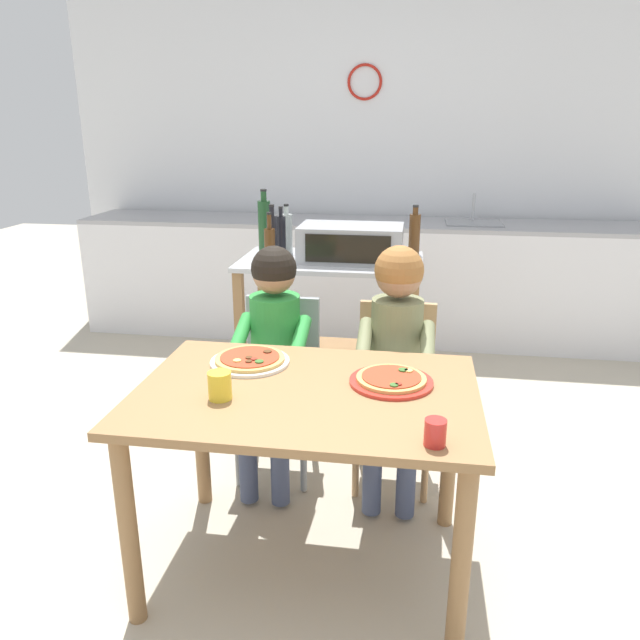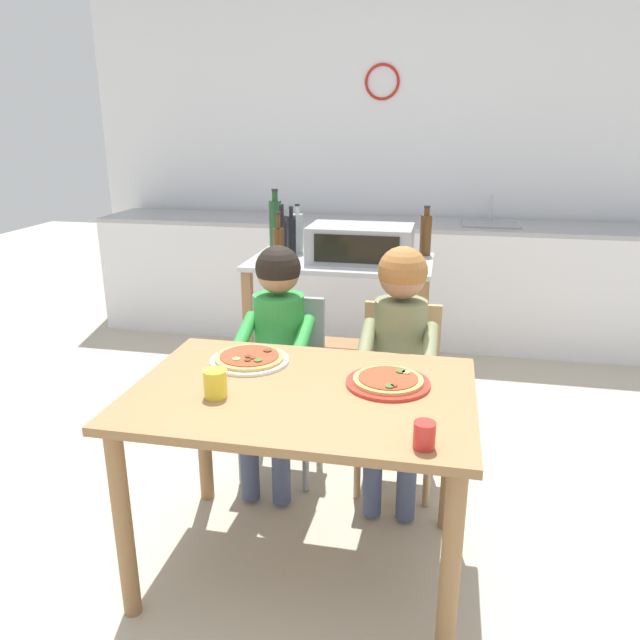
# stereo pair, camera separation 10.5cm
# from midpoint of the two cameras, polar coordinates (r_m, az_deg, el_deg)

# --- Properties ---
(ground_plane) EXTENTS (12.02, 12.02, 0.00)m
(ground_plane) POSITION_cam_midpoint_polar(r_m,az_deg,el_deg) (3.46, 3.95, -9.28)
(ground_plane) COLOR #B7AD99
(back_wall_tiled) EXTENTS (4.82, 0.14, 2.70)m
(back_wall_tiled) POSITION_cam_midpoint_polar(r_m,az_deg,el_deg) (4.93, 7.38, 15.22)
(back_wall_tiled) COLOR silver
(back_wall_tiled) RESTS_ON ground
(kitchen_counter) EXTENTS (4.34, 0.60, 1.09)m
(kitchen_counter) POSITION_cam_midpoint_polar(r_m,az_deg,el_deg) (4.66, 6.54, 3.79)
(kitchen_counter) COLOR silver
(kitchen_counter) RESTS_ON ground
(kitchen_island_cart) EXTENTS (1.00, 0.59, 0.87)m
(kitchen_island_cart) POSITION_cam_midpoint_polar(r_m,az_deg,el_deg) (3.43, 2.79, 0.98)
(kitchen_island_cart) COLOR #B7BABF
(kitchen_island_cart) RESTS_ON ground
(toaster_oven) EXTENTS (0.55, 0.34, 0.19)m
(toaster_oven) POSITION_cam_midpoint_polar(r_m,az_deg,el_deg) (3.32, 4.77, 7.18)
(toaster_oven) COLOR #999BA0
(toaster_oven) RESTS_ON kitchen_island_cart
(bottle_tall_green_wine) EXTENTS (0.07, 0.07, 0.28)m
(bottle_tall_green_wine) POSITION_cam_midpoint_polar(r_m,az_deg,el_deg) (3.52, -1.26, 8.21)
(bottle_tall_green_wine) COLOR #ADB7B2
(bottle_tall_green_wine) RESTS_ON kitchen_island_cart
(bottle_brown_beer) EXTENTS (0.06, 0.06, 0.28)m
(bottle_brown_beer) POSITION_cam_midpoint_polar(r_m,az_deg,el_deg) (3.19, -2.95, 7.00)
(bottle_brown_beer) COLOR #4C2D14
(bottle_brown_beer) RESTS_ON kitchen_island_cart
(bottle_slim_sauce) EXTENTS (0.06, 0.06, 0.31)m
(bottle_slim_sauce) POSITION_cam_midpoint_polar(r_m,az_deg,el_deg) (3.29, -2.69, 7.78)
(bottle_slim_sauce) COLOR black
(bottle_slim_sauce) RESTS_ON kitchen_island_cart
(bottle_dark_olive_oil) EXTENTS (0.07, 0.07, 0.36)m
(bottle_dark_olive_oil) POSITION_cam_midpoint_polar(r_m,az_deg,el_deg) (3.52, -3.34, 8.86)
(bottle_dark_olive_oil) COLOR #1E4723
(bottle_dark_olive_oil) RESTS_ON kitchen_island_cart
(bottle_clear_vinegar) EXTENTS (0.06, 0.06, 0.28)m
(bottle_clear_vinegar) POSITION_cam_midpoint_polar(r_m,az_deg,el_deg) (3.51, 10.76, 7.95)
(bottle_clear_vinegar) COLOR #4C2D14
(bottle_clear_vinegar) RESTS_ON kitchen_island_cart
(bottle_squat_spirits) EXTENTS (0.05, 0.05, 0.28)m
(bottle_squat_spirits) POSITION_cam_midpoint_polar(r_m,az_deg,el_deg) (3.40, -1.81, 7.93)
(bottle_squat_spirits) COLOR black
(bottle_squat_spirits) RESTS_ON kitchen_island_cart
(dining_table) EXTENTS (1.16, 0.80, 0.73)m
(dining_table) POSITION_cam_midpoint_polar(r_m,az_deg,el_deg) (2.12, -0.22, -9.23)
(dining_table) COLOR olive
(dining_table) RESTS_ON ground
(dining_chair_left) EXTENTS (0.36, 0.36, 0.81)m
(dining_chair_left) POSITION_cam_midpoint_polar(r_m,az_deg,el_deg) (2.83, -2.34, -4.94)
(dining_chair_left) COLOR gray
(dining_chair_left) RESTS_ON ground
(dining_chair_right) EXTENTS (0.36, 0.36, 0.81)m
(dining_chair_right) POSITION_cam_midpoint_polar(r_m,az_deg,el_deg) (2.76, 8.50, -5.81)
(dining_chair_right) COLOR tan
(dining_chair_right) RESTS_ON ground
(child_in_green_shirt) EXTENTS (0.32, 0.42, 1.07)m
(child_in_green_shirt) POSITION_cam_midpoint_polar(r_m,az_deg,el_deg) (2.65, -3.01, -1.68)
(child_in_green_shirt) COLOR #424C6B
(child_in_green_shirt) RESTS_ON ground
(child_in_olive_shirt) EXTENTS (0.32, 0.42, 1.09)m
(child_in_olive_shirt) POSITION_cam_midpoint_polar(r_m,az_deg,el_deg) (2.56, 8.58, -2.10)
(child_in_olive_shirt) COLOR #424C6B
(child_in_olive_shirt) RESTS_ON ground
(pizza_plate_white) EXTENTS (0.30, 0.30, 0.03)m
(pizza_plate_white) POSITION_cam_midpoint_polar(r_m,az_deg,el_deg) (2.30, -5.33, -3.66)
(pizza_plate_white) COLOR white
(pizza_plate_white) RESTS_ON dining_table
(pizza_plate_red_rimmed) EXTENTS (0.29, 0.29, 0.03)m
(pizza_plate_red_rimmed) POSITION_cam_midpoint_polar(r_m,az_deg,el_deg) (2.12, 7.84, -5.75)
(pizza_plate_red_rimmed) COLOR red
(pizza_plate_red_rimmed) RESTS_ON dining_table
(drinking_cup_red) EXTENTS (0.06, 0.06, 0.08)m
(drinking_cup_red) POSITION_cam_midpoint_polar(r_m,az_deg,el_deg) (1.74, 11.52, -10.57)
(drinking_cup_red) COLOR red
(drinking_cup_red) RESTS_ON dining_table
(drinking_cup_yellow) EXTENTS (0.08, 0.08, 0.09)m
(drinking_cup_yellow) POSITION_cam_midpoint_polar(r_m,az_deg,el_deg) (2.02, -8.33, -5.93)
(drinking_cup_yellow) COLOR yellow
(drinking_cup_yellow) RESTS_ON dining_table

